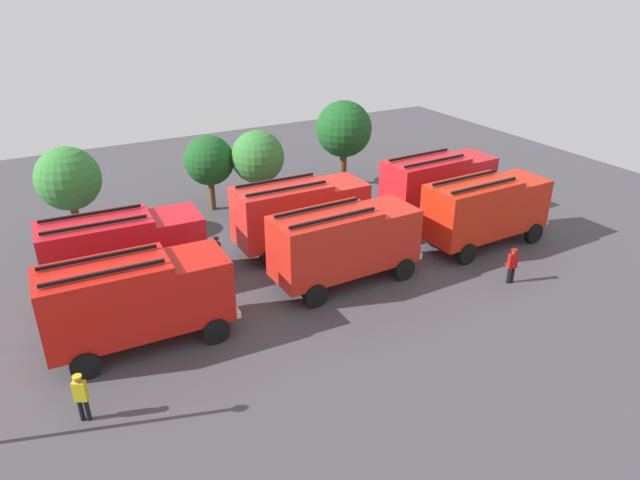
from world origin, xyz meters
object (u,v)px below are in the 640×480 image
fire_truck_5 (438,182)px  firefighter_3 (43,319)px  firefighter_0 (444,180)px  fire_truck_0 (136,297)px  tree_3 (344,129)px  fire_truck_1 (344,241)px  fire_truck_2 (486,208)px  firefighter_1 (217,252)px  firefighter_2 (512,264)px  tree_0 (68,179)px  fire_truck_3 (123,249)px  firefighter_4 (81,395)px  fire_truck_4 (300,211)px  tree_1 (209,161)px  tree_2 (258,157)px  traffic_cone_0 (220,263)px

fire_truck_5 → firefighter_3: size_ratio=4.03×
firefighter_0 → fire_truck_0: bearing=78.3°
firefighter_0 → tree_3: bearing=15.6°
fire_truck_5 → firefighter_0: size_ratio=4.33×
fire_truck_1 → firefighter_3: bearing=171.5°
fire_truck_2 → firefighter_1: (-13.51, 4.14, -1.16)m
firefighter_2 → tree_0: size_ratio=0.34×
fire_truck_3 → firefighter_1: (4.31, -0.06, -1.16)m
firefighter_4 → firefighter_0: bearing=-37.6°
fire_truck_0 → firefighter_4: 4.48m
fire_truck_4 → firefighter_4: 14.65m
fire_truck_1 → firefighter_3: size_ratio=4.02×
fire_truck_5 → tree_1: size_ratio=1.56×
fire_truck_1 → tree_2: bearing=87.5°
firefighter_1 → traffic_cone_0: size_ratio=3.12×
fire_truck_1 → fire_truck_2: (8.67, -0.06, 0.00)m
fire_truck_4 → tree_0: (-10.23, 6.91, 1.39)m
firefighter_2 → tree_1: size_ratio=0.38×
firefighter_2 → firefighter_3: bearing=90.0°
fire_truck_4 → firefighter_1: fire_truck_4 is taller
fire_truck_4 → traffic_cone_0: 4.93m
fire_truck_0 → traffic_cone_0: fire_truck_0 is taller
tree_2 → traffic_cone_0: size_ratio=8.77×
tree_2 → traffic_cone_0: 8.57m
tree_3 → traffic_cone_0: 14.46m
firefighter_4 → tree_2: (12.49, 14.35, 2.31)m
fire_truck_0 → fire_truck_2: bearing=3.2°
firefighter_1 → tree_0: size_ratio=0.34×
fire_truck_1 → firefighter_2: size_ratio=4.10×
fire_truck_2 → tree_0: 22.13m
firefighter_2 → fire_truck_1: bearing=76.3°
fire_truck_3 → fire_truck_4: bearing=3.0°
firefighter_0 → firefighter_4: 26.65m
fire_truck_2 → fire_truck_4: bearing=152.3°
firefighter_0 → tree_1: tree_1 is taller
fire_truck_4 → firefighter_2: (7.05, -8.11, -1.16)m
fire_truck_2 → firefighter_1: bearing=161.3°
firefighter_3 → fire_truck_1: bearing=160.2°
tree_3 → fire_truck_1: bearing=-120.7°
firefighter_0 → tree_0: bearing=48.8°
fire_truck_2 → fire_truck_3: bearing=165.0°
tree_1 → traffic_cone_0: bearing=-106.7°
fire_truck_1 → fire_truck_3: (-9.14, 4.14, 0.00)m
fire_truck_2 → tree_1: size_ratio=1.55×
fire_truck_1 → tree_3: (7.03, 11.82, 1.76)m
fire_truck_2 → fire_truck_1: bearing=177.9°
fire_truck_0 → traffic_cone_0: 6.99m
firefighter_0 → firefighter_4: firefighter_4 is taller
firefighter_2 → tree_0: 23.03m
firefighter_1 → tree_0: bearing=117.1°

